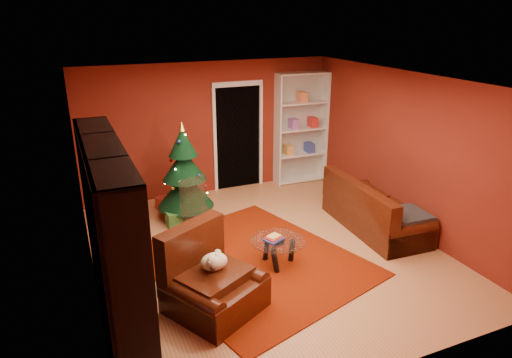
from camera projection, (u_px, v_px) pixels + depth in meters
name	position (u px, v px, depth m)	size (l,w,h in m)	color
floor	(266.00, 252.00, 7.05)	(5.00, 5.50, 0.05)	#AD6C41
ceiling	(268.00, 79.00, 6.13)	(5.00, 5.50, 0.05)	silver
wall_back	(209.00, 129.00, 8.99)	(5.00, 0.05, 2.60)	maroon
wall_left	(82.00, 198.00, 5.67)	(0.05, 5.50, 2.60)	maroon
wall_right	(406.00, 152.00, 7.52)	(0.05, 5.50, 2.60)	maroon
doorway	(238.00, 138.00, 9.26)	(1.06, 0.60, 2.16)	black
rug	(252.00, 262.00, 6.73)	(2.67, 3.12, 0.02)	#6C1803
media_unit	(112.00, 236.00, 5.19)	(0.43, 2.82, 2.16)	black
christmas_tree	(184.00, 172.00, 7.93)	(0.99, 0.99, 1.76)	black
gift_box_teal	(127.00, 215.00, 7.91)	(0.30, 0.30, 0.30)	#1E6863
gift_box_green	(174.00, 219.00, 7.83)	(0.25, 0.25, 0.25)	#306F2C
gift_box_red	(164.00, 203.00, 8.48)	(0.24, 0.24, 0.24)	#9D2E21
white_bookshelf	(301.00, 129.00, 9.58)	(1.10, 0.40, 2.38)	white
armchair	(215.00, 280.00, 5.53)	(1.08, 1.08, 0.85)	black
dog	(214.00, 262.00, 5.52)	(0.40, 0.30, 0.28)	beige
sofa	(376.00, 205.00, 7.64)	(2.02, 0.91, 0.87)	black
coffee_table	(278.00, 252.00, 6.59)	(0.79, 0.79, 0.49)	gray
acrylic_chair	(203.00, 216.00, 7.11)	(0.49, 0.54, 0.96)	#66605B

